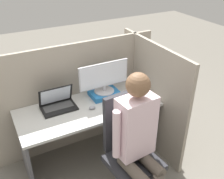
# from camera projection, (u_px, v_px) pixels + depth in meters

# --- Properties ---
(ground_plane) EXTENTS (12.00, 12.00, 0.00)m
(ground_plane) POSITION_uv_depth(u_px,v_px,m) (103.00, 175.00, 2.99)
(ground_plane) COLOR slate
(cubicle_panel_back) EXTENTS (2.05, 0.04, 1.36)m
(cubicle_panel_back) POSITION_uv_depth(u_px,v_px,m) (77.00, 97.00, 3.18)
(cubicle_panel_back) COLOR gray
(cubicle_panel_back) RESTS_ON ground
(cubicle_panel_right) EXTENTS (0.04, 1.29, 1.36)m
(cubicle_panel_right) POSITION_uv_depth(u_px,v_px,m) (151.00, 97.00, 3.19)
(cubicle_panel_right) COLOR gray
(cubicle_panel_right) RESTS_ON ground
(desk) EXTENTS (1.55, 0.66, 0.73)m
(desk) POSITION_uv_depth(u_px,v_px,m) (89.00, 120.00, 2.97)
(desk) COLOR #B7B7B2
(desk) RESTS_ON ground
(paper_box) EXTENTS (0.33, 0.25, 0.06)m
(paper_box) POSITION_uv_depth(u_px,v_px,m) (104.00, 93.00, 3.08)
(paper_box) COLOR #236BAD
(paper_box) RESTS_ON desk
(monitor) EXTENTS (0.60, 0.23, 0.36)m
(monitor) POSITION_uv_depth(u_px,v_px,m) (104.00, 77.00, 2.98)
(monitor) COLOR #B2B2B7
(monitor) RESTS_ON paper_box
(laptop) EXTENTS (0.37, 0.25, 0.25)m
(laptop) POSITION_uv_depth(u_px,v_px,m) (58.00, 104.00, 2.85)
(laptop) COLOR black
(laptop) RESTS_ON desk
(mouse) EXTENTS (0.07, 0.05, 0.04)m
(mouse) POSITION_uv_depth(u_px,v_px,m) (92.00, 108.00, 2.84)
(mouse) COLOR gray
(mouse) RESTS_ON desk
(stapler) EXTENTS (0.05, 0.14, 0.06)m
(stapler) POSITION_uv_depth(u_px,v_px,m) (135.00, 88.00, 3.20)
(stapler) COLOR #A31919
(stapler) RESTS_ON desk
(carrot_toy) EXTENTS (0.04, 0.16, 0.04)m
(carrot_toy) POSITION_uv_depth(u_px,v_px,m) (116.00, 109.00, 2.82)
(carrot_toy) COLOR orange
(carrot_toy) RESTS_ON desk
(office_chair) EXTENTS (0.53, 0.57, 1.11)m
(office_chair) POSITION_uv_depth(u_px,v_px,m) (129.00, 147.00, 2.56)
(office_chair) COLOR #2D2D33
(office_chair) RESTS_ON ground
(person) EXTENTS (0.48, 0.49, 1.42)m
(person) POSITION_uv_depth(u_px,v_px,m) (138.00, 137.00, 2.30)
(person) COLOR brown
(person) RESTS_ON ground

